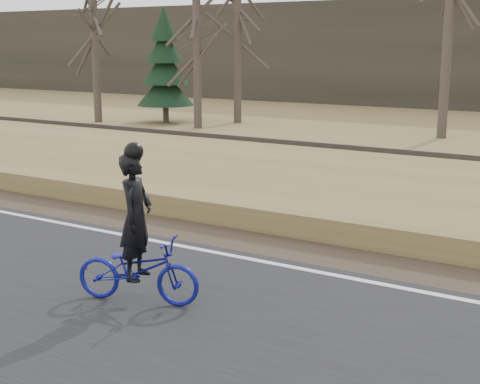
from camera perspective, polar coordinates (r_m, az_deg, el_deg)
The scene contains 13 objects.
ground at distance 14.21m, azimuth -17.96°, elevation -2.51°, with size 120.00×120.00×0.00m, color olive.
edge_line at distance 14.32m, azimuth -17.37°, elevation -2.09°, with size 120.00×0.12×0.01m, color silver.
shoulder at distance 14.98m, azimuth -14.51°, elevation -1.45°, with size 120.00×1.60×0.04m, color #473A2B.
embankment at distance 17.10m, azimuth -7.36°, elevation 1.25°, with size 120.00×5.00×0.44m, color olive.
ballast at distance 20.15m, azimuth -0.61°, elevation 3.08°, with size 120.00×3.00×0.45m, color slate.
railroad at distance 20.11m, azimuth -0.62°, elevation 3.94°, with size 120.00×2.40×0.29m.
treeline_backdrop at distance 40.27m, azimuth 16.51°, elevation 11.28°, with size 120.00×4.00×6.00m, color #383328.
cyclist at distance 9.21m, azimuth -8.77°, elevation -5.11°, with size 1.86×1.09×2.22m.
bare_tree_far_left at distance 31.46m, azimuth -12.31°, elevation 12.98°, with size 0.36×0.36×7.86m, color #50453B.
bare_tree_left at distance 30.47m, azimuth -0.21°, elevation 13.18°, with size 0.36×0.36×7.74m, color #50453B.
bare_tree_near_left at distance 28.63m, azimuth -3.69°, elevation 11.60°, with size 0.36×0.36×6.15m, color #50453B.
bare_tree_center at distance 26.60m, azimuth 17.30°, elevation 12.40°, with size 0.36×0.36×7.45m, color #50453B.
conifer at distance 30.88m, azimuth -6.43°, elevation 10.45°, with size 2.60×2.60×5.17m.
Camera 1 is at (10.52, -8.87, 3.54)m, focal length 50.00 mm.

